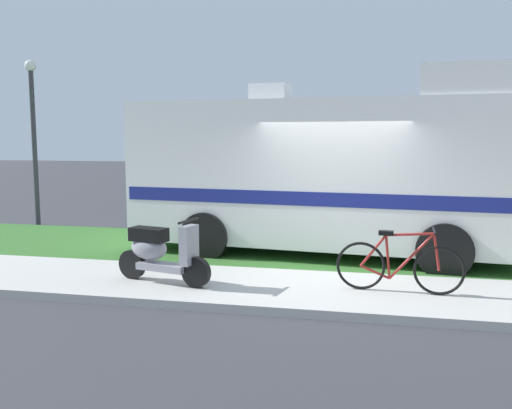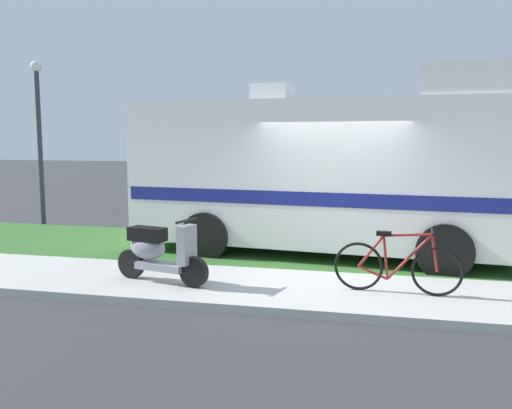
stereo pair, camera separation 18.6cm
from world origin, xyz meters
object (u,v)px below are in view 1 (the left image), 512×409
Objects in this scene: motorhome_rv at (329,171)px; scooter at (160,252)px; street_lamp_post at (33,126)px; bicycle at (399,265)px.

scooter is (-2.24, -2.97, -1.04)m from motorhome_rv.
street_lamp_post reaches higher than motorhome_rv.
street_lamp_post is (-8.75, 4.78, 2.03)m from bicycle.
bicycle is 0.41× the size of street_lamp_post.
street_lamp_post is (-5.34, 4.97, 1.95)m from scooter.
scooter is 0.37× the size of street_lamp_post.
motorhome_rv is 4.23× the size of bicycle.
bicycle is (3.41, 0.19, -0.08)m from scooter.
scooter reaches higher than bicycle.
scooter is at bearing -176.87° from bicycle.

